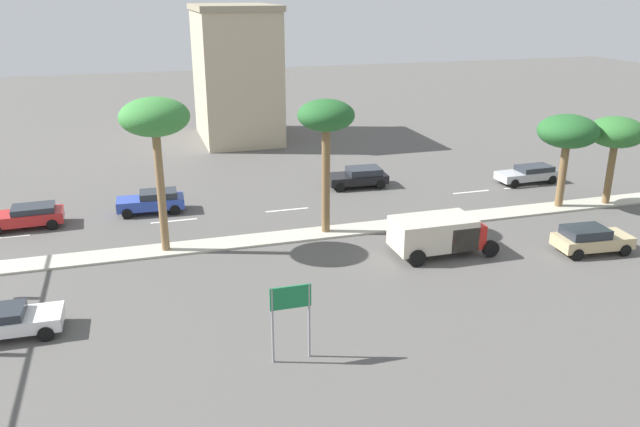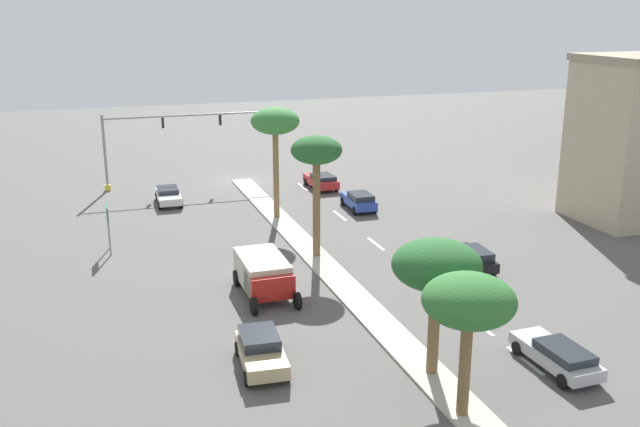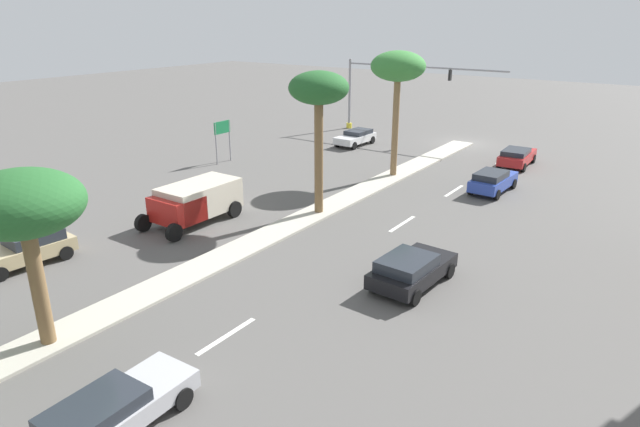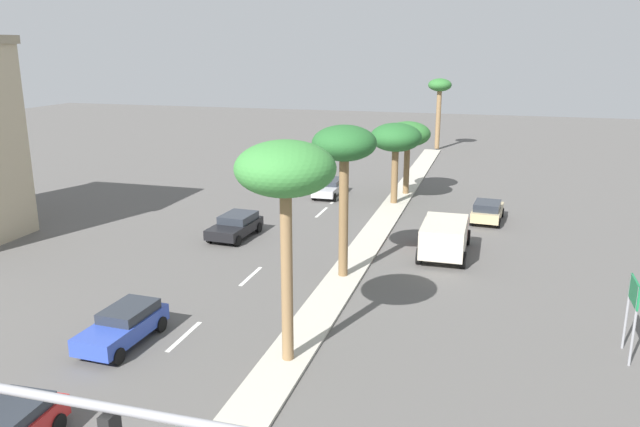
{
  "view_description": "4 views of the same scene",
  "coord_description": "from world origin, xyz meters",
  "px_view_note": "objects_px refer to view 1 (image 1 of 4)",
  "views": [
    {
      "loc": [
        33.07,
        11.65,
        13.57
      ],
      "look_at": [
        3.02,
        20.64,
        2.39
      ],
      "focal_mm": 35.82,
      "sensor_mm": 36.0,
      "label": 1
    },
    {
      "loc": [
        13.23,
        62.51,
        15.29
      ],
      "look_at": [
        0.89,
        25.5,
        3.96
      ],
      "focal_mm": 39.94,
      "sensor_mm": 36.0,
      "label": 2
    },
    {
      "loc": [
        -16.78,
        45.62,
        10.46
      ],
      "look_at": [
        -2.64,
        25.44,
        1.57
      ],
      "focal_mm": 30.9,
      "sensor_mm": 36.0,
      "label": 3
    },
    {
      "loc": [
        7.07,
        -7.15,
        11.45
      ],
      "look_at": [
        -2.1,
        24.67,
        2.52
      ],
      "focal_mm": 34.88,
      "sensor_mm": 36.0,
      "label": 4
    }
  ],
  "objects_px": {
    "palm_tree_inboard": "(568,133)",
    "sedan_tan_trailing": "(591,239)",
    "palm_tree_right": "(155,120)",
    "sedan_red_rear": "(26,216)",
    "sedan_silver_left": "(529,174)",
    "sedan_black_far": "(359,177)",
    "sedan_white_near": "(6,321)",
    "palm_tree_trailing": "(616,134)",
    "commercial_building": "(236,73)",
    "box_truck": "(440,233)",
    "palm_tree_rear": "(326,120)",
    "sedan_blue_outboard": "(152,201)",
    "directional_road_sign": "(291,307)"
  },
  "relations": [
    {
      "from": "palm_tree_inboard",
      "to": "sedan_red_rear",
      "type": "bearing_deg",
      "value": -100.27
    },
    {
      "from": "sedan_silver_left",
      "to": "palm_tree_rear",
      "type": "bearing_deg",
      "value": -72.48
    },
    {
      "from": "sedan_red_rear",
      "to": "sedan_black_far",
      "type": "relative_size",
      "value": 1.02
    },
    {
      "from": "palm_tree_inboard",
      "to": "palm_tree_right",
      "type": "bearing_deg",
      "value": -89.56
    },
    {
      "from": "commercial_building",
      "to": "palm_tree_inboard",
      "type": "bearing_deg",
      "value": 32.51
    },
    {
      "from": "palm_tree_trailing",
      "to": "sedan_blue_outboard",
      "type": "bearing_deg",
      "value": -103.66
    },
    {
      "from": "directional_road_sign",
      "to": "sedan_silver_left",
      "type": "xyz_separation_m",
      "value": [
        -17.85,
        22.43,
        -1.58
      ]
    },
    {
      "from": "palm_tree_rear",
      "to": "sedan_silver_left",
      "type": "relative_size",
      "value": 1.67
    },
    {
      "from": "palm_tree_inboard",
      "to": "box_truck",
      "type": "height_order",
      "value": "palm_tree_inboard"
    },
    {
      "from": "sedan_blue_outboard",
      "to": "directional_road_sign",
      "type": "bearing_deg",
      "value": 12.62
    },
    {
      "from": "palm_tree_rear",
      "to": "palm_tree_trailing",
      "type": "height_order",
      "value": "palm_tree_rear"
    },
    {
      "from": "sedan_white_near",
      "to": "palm_tree_trailing",
      "type": "bearing_deg",
      "value": 101.27
    },
    {
      "from": "commercial_building",
      "to": "sedan_black_far",
      "type": "distance_m",
      "value": 19.44
    },
    {
      "from": "sedan_silver_left",
      "to": "sedan_black_far",
      "type": "height_order",
      "value": "sedan_black_far"
    },
    {
      "from": "palm_tree_inboard",
      "to": "sedan_silver_left",
      "type": "relative_size",
      "value": 1.29
    },
    {
      "from": "commercial_building",
      "to": "sedan_black_far",
      "type": "xyz_separation_m",
      "value": [
        17.84,
        5.59,
        -5.33
      ]
    },
    {
      "from": "sedan_tan_trailing",
      "to": "sedan_silver_left",
      "type": "distance_m",
      "value": 13.0
    },
    {
      "from": "palm_tree_right",
      "to": "sedan_white_near",
      "type": "xyz_separation_m",
      "value": [
        7.21,
        -6.83,
        -6.5
      ]
    },
    {
      "from": "palm_tree_inboard",
      "to": "sedan_tan_trailing",
      "type": "height_order",
      "value": "palm_tree_inboard"
    },
    {
      "from": "palm_tree_right",
      "to": "palm_tree_inboard",
      "type": "xyz_separation_m",
      "value": [
        -0.19,
        25.0,
        -2.24
      ]
    },
    {
      "from": "palm_tree_trailing",
      "to": "sedan_silver_left",
      "type": "distance_m",
      "value": 7.36
    },
    {
      "from": "palm_tree_rear",
      "to": "sedan_silver_left",
      "type": "height_order",
      "value": "palm_tree_rear"
    },
    {
      "from": "palm_tree_trailing",
      "to": "sedan_blue_outboard",
      "type": "height_order",
      "value": "palm_tree_trailing"
    },
    {
      "from": "sedan_black_far",
      "to": "directional_road_sign",
      "type": "bearing_deg",
      "value": -26.38
    },
    {
      "from": "palm_tree_rear",
      "to": "sedan_red_rear",
      "type": "height_order",
      "value": "palm_tree_rear"
    },
    {
      "from": "sedan_white_near",
      "to": "sedan_black_far",
      "type": "height_order",
      "value": "sedan_black_far"
    },
    {
      "from": "sedan_red_rear",
      "to": "sedan_black_far",
      "type": "height_order",
      "value": "sedan_black_far"
    },
    {
      "from": "sedan_white_near",
      "to": "commercial_building",
      "type": "bearing_deg",
      "value": 155.29
    },
    {
      "from": "sedan_black_far",
      "to": "sedan_silver_left",
      "type": "bearing_deg",
      "value": 77.72
    },
    {
      "from": "sedan_tan_trailing",
      "to": "directional_road_sign",
      "type": "bearing_deg",
      "value": -72.72
    },
    {
      "from": "commercial_building",
      "to": "palm_tree_right",
      "type": "xyz_separation_m",
      "value": [
        26.09,
        -8.5,
        1.12
      ]
    },
    {
      "from": "sedan_blue_outboard",
      "to": "sedan_red_rear",
      "type": "bearing_deg",
      "value": -84.85
    },
    {
      "from": "sedan_blue_outboard",
      "to": "box_truck",
      "type": "height_order",
      "value": "box_truck"
    },
    {
      "from": "palm_tree_trailing",
      "to": "palm_tree_right",
      "type": "bearing_deg",
      "value": -90.41
    },
    {
      "from": "palm_tree_trailing",
      "to": "sedan_silver_left",
      "type": "height_order",
      "value": "palm_tree_trailing"
    },
    {
      "from": "directional_road_sign",
      "to": "palm_tree_rear",
      "type": "distance_m",
      "value": 14.16
    },
    {
      "from": "palm_tree_rear",
      "to": "sedan_white_near",
      "type": "bearing_deg",
      "value": -65.22
    },
    {
      "from": "palm_tree_inboard",
      "to": "sedan_black_far",
      "type": "distance_m",
      "value": 14.2
    },
    {
      "from": "directional_road_sign",
      "to": "commercial_building",
      "type": "distance_m",
      "value": 38.81
    },
    {
      "from": "palm_tree_inboard",
      "to": "sedan_tan_trailing",
      "type": "xyz_separation_m",
      "value": [
        6.84,
        -3.04,
        -4.18
      ]
    },
    {
      "from": "sedan_silver_left",
      "to": "box_truck",
      "type": "distance_m",
      "value": 15.89
    },
    {
      "from": "palm_tree_right",
      "to": "sedan_red_rear",
      "type": "distance_m",
      "value": 11.73
    },
    {
      "from": "directional_road_sign",
      "to": "sedan_red_rear",
      "type": "height_order",
      "value": "directional_road_sign"
    },
    {
      "from": "directional_road_sign",
      "to": "sedan_black_far",
      "type": "xyz_separation_m",
      "value": [
        -20.52,
        10.17,
        -1.53
      ]
    },
    {
      "from": "directional_road_sign",
      "to": "box_truck",
      "type": "relative_size",
      "value": 0.57
    },
    {
      "from": "directional_road_sign",
      "to": "sedan_red_rear",
      "type": "distance_m",
      "value": 21.77
    },
    {
      "from": "directional_road_sign",
      "to": "sedan_black_far",
      "type": "height_order",
      "value": "directional_road_sign"
    },
    {
      "from": "commercial_building",
      "to": "sedan_white_near",
      "type": "height_order",
      "value": "commercial_building"
    },
    {
      "from": "sedan_silver_left",
      "to": "sedan_white_near",
      "type": "bearing_deg",
      "value": -68.9
    },
    {
      "from": "palm_tree_right",
      "to": "sedan_silver_left",
      "type": "relative_size",
      "value": 1.79
    }
  ]
}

